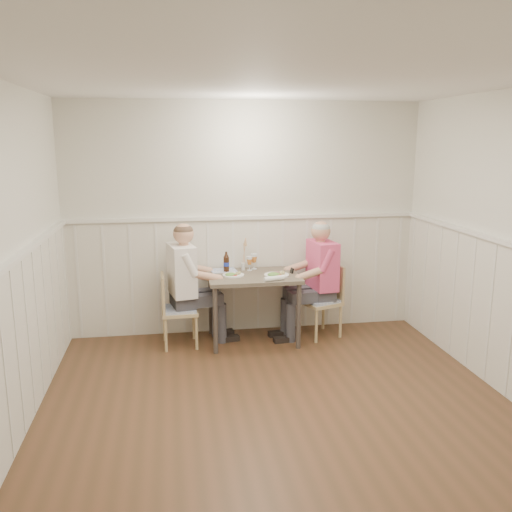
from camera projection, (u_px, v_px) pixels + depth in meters
The scene contains 16 objects.
ground_plane at pixel (286, 425), 4.22m from camera, with size 4.50×4.50×0.00m, color #4C321E.
room_shell at pixel (289, 233), 3.90m from camera, with size 4.04×4.54×2.60m.
wainscot at pixel (270, 313), 4.74m from camera, with size 4.00×4.49×1.34m.
dining_table at pixel (253, 283), 5.86m from camera, with size 0.98×0.70×0.75m.
chair_right at pixel (324, 298), 6.08m from camera, with size 0.49×0.49×0.81m.
chair_left at pixel (175, 308), 5.76m from camera, with size 0.39×0.39×0.79m.
man_in_pink at pixel (318, 288), 6.04m from camera, with size 0.65×0.45×1.33m.
diner_cream at pixel (186, 294), 5.79m from camera, with size 0.68×0.49×1.35m.
plate_man at pixel (276, 274), 5.78m from camera, with size 0.27×0.27×0.07m.
plate_diner at pixel (232, 274), 5.78m from camera, with size 0.23×0.23×0.06m.
beer_glass_a at pixel (254, 259), 6.07m from camera, with size 0.07×0.07×0.18m.
beer_glass_b at pixel (249, 261), 6.01m from camera, with size 0.06×0.06×0.16m.
beer_bottle at pixel (226, 263), 5.95m from camera, with size 0.06×0.06×0.23m.
rolled_napkin at pixel (274, 278), 5.59m from camera, with size 0.23×0.11×0.05m.
grass_vase at pixel (243, 255), 6.02m from camera, with size 0.04×0.04×0.39m.
gingham_mat at pixel (223, 270), 6.03m from camera, with size 0.30×0.26×0.01m.
Camera 1 is at (-0.84, -3.76, 2.18)m, focal length 38.00 mm.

